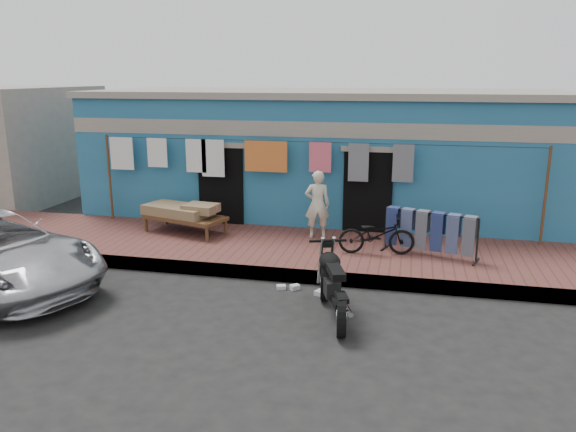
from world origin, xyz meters
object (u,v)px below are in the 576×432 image
object	(u,v)px
jeans_rack	(430,233)
charpoy	(185,218)
motorcycle	(333,283)
bicycle	(377,230)
seated_person	(317,204)

from	to	relation	value
jeans_rack	charpoy	bearing A→B (deg)	174.48
motorcycle	charpoy	distance (m)	5.07
bicycle	charpoy	xyz separation A→B (m)	(-4.36, 0.65, -0.15)
seated_person	bicycle	xyz separation A→B (m)	(1.36, -0.90, -0.27)
bicycle	motorcycle	size ratio (longest dim) A/B	0.81
bicycle	motorcycle	distance (m)	2.69
seated_person	charpoy	xyz separation A→B (m)	(-3.00, -0.25, -0.42)
bicycle	charpoy	distance (m)	4.41
bicycle	seated_person	bearing A→B (deg)	48.48
bicycle	jeans_rack	distance (m)	1.05
motorcycle	jeans_rack	xyz separation A→B (m)	(1.54, 2.76, 0.15)
seated_person	motorcycle	xyz separation A→B (m)	(0.86, -3.54, -0.43)
charpoy	jeans_rack	world-z (taller)	jeans_rack
seated_person	jeans_rack	distance (m)	2.54
jeans_rack	motorcycle	bearing A→B (deg)	-119.17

